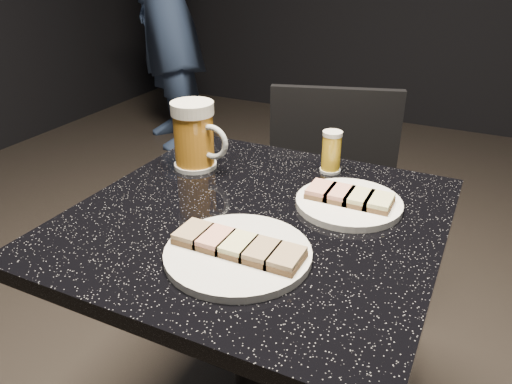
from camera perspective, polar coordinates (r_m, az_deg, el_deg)
plate_large at (r=0.85m, az=-2.07°, el=-7.04°), size 0.25×0.25×0.01m
plate_small at (r=1.03m, az=10.55°, el=-1.27°), size 0.21×0.21×0.01m
patron at (r=3.33m, az=-10.40°, el=20.56°), size 0.79×0.74×1.80m
table at (r=1.12m, az=-0.00°, el=-13.50°), size 0.70×0.70×0.75m
beer_mug at (r=1.17m, az=-7.01°, el=6.43°), size 0.15×0.10×0.16m
beer_tumbler at (r=1.16m, az=8.61°, el=4.56°), size 0.05×0.05×0.10m
chair at (r=1.50m, az=8.25°, el=-2.96°), size 0.48×0.48×0.86m
canapes_on_plate_large at (r=0.84m, az=-2.08°, el=-6.12°), size 0.23×0.07×0.02m
canapes_on_plate_small at (r=1.02m, az=10.63°, el=-0.45°), size 0.17×0.07×0.02m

